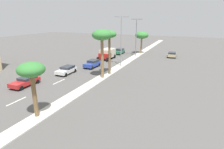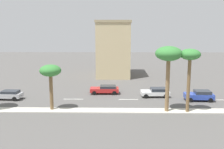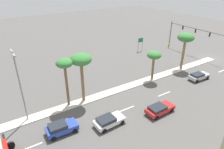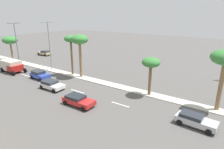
% 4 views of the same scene
% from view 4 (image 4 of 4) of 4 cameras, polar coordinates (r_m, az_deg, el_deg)
% --- Properties ---
extents(ground_plane, '(160.00, 160.00, 0.00)m').
position_cam_4_polar(ground_plane, '(39.34, -12.26, -0.05)').
color(ground_plane, '#565451').
extents(median_curb, '(1.80, 93.28, 0.12)m').
position_cam_4_polar(median_curb, '(47.25, -20.88, 2.22)').
color(median_curb, beige).
rests_on(median_curb, ground).
extents(lane_stripe_leading, '(0.20, 2.80, 0.01)m').
position_cam_4_polar(lane_stripe_leading, '(23.23, 22.94, -14.04)').
color(lane_stripe_leading, silver).
rests_on(lane_stripe_leading, ground).
extents(lane_stripe_trailing, '(0.20, 2.80, 0.01)m').
position_cam_4_polar(lane_stripe_trailing, '(26.23, 2.45, -8.78)').
color(lane_stripe_trailing, silver).
rests_on(lane_stripe_trailing, ground).
extents(lane_stripe_far, '(0.20, 2.80, 0.01)m').
position_cam_4_polar(lane_stripe_far, '(30.85, -10.11, -4.87)').
color(lane_stripe_far, silver).
rests_on(lane_stripe_far, ground).
extents(lane_stripe_right, '(0.20, 2.80, 0.01)m').
position_cam_4_polar(lane_stripe_right, '(41.50, -23.93, -0.26)').
color(lane_stripe_right, silver).
rests_on(lane_stripe_right, ground).
extents(palm_tree_rear, '(2.62, 2.62, 5.62)m').
position_cam_4_polar(palm_tree_rear, '(28.00, 11.36, 3.11)').
color(palm_tree_rear, brown).
rests_on(palm_tree_rear, median_curb).
extents(palm_tree_far, '(3.18, 3.18, 7.91)m').
position_cam_4_polar(palm_tree_far, '(35.91, -9.51, 9.70)').
color(palm_tree_far, olive).
rests_on(palm_tree_far, median_curb).
extents(palm_tree_right, '(2.42, 2.42, 7.62)m').
position_cam_4_polar(palm_tree_right, '(37.81, -12.02, 9.62)').
color(palm_tree_right, brown).
rests_on(palm_tree_right, median_curb).
extents(palm_tree_left, '(3.67, 3.67, 6.05)m').
position_cam_4_polar(palm_tree_left, '(55.89, -27.79, 8.85)').
color(palm_tree_left, olive).
rests_on(palm_tree_left, median_curb).
extents(street_lamp_center, '(2.90, 0.24, 9.92)m').
position_cam_4_polar(street_lamp_center, '(42.49, -17.95, 9.01)').
color(street_lamp_center, gray).
rests_on(street_lamp_center, median_curb).
extents(street_lamp_trailing, '(2.90, 0.24, 9.42)m').
position_cam_4_polar(street_lamp_trailing, '(52.25, -26.36, 9.22)').
color(street_lamp_trailing, slate).
rests_on(street_lamp_trailing, median_curb).
extents(sedan_blue_right, '(2.12, 3.99, 1.45)m').
position_cam_4_polar(sedan_blue_right, '(38.25, -20.46, -0.06)').
color(sedan_blue_right, '#2D47AD').
rests_on(sedan_blue_right, ground).
extents(sedan_red_inboard, '(2.11, 4.45, 1.28)m').
position_cam_4_polar(sedan_red_inboard, '(26.16, -9.93, -7.41)').
color(sedan_red_inboard, red).
rests_on(sedan_red_inboard, ground).
extents(sedan_white_trailing, '(2.21, 4.21, 1.32)m').
position_cam_4_polar(sedan_white_trailing, '(32.59, -17.38, -2.84)').
color(sedan_white_trailing, silver).
rests_on(sedan_white_trailing, ground).
extents(sedan_tan_front, '(2.38, 4.06, 1.38)m').
position_cam_4_polar(sedan_tan_front, '(59.57, -19.16, 6.07)').
color(sedan_tan_front, tan).
rests_on(sedan_tan_front, ground).
extents(sedan_silver_rear, '(2.07, 4.30, 1.32)m').
position_cam_4_polar(sedan_silver_rear, '(23.12, 23.24, -12.18)').
color(sedan_silver_rear, '#B2B2B7').
rests_on(sedan_silver_rear, ground).
extents(box_truck, '(2.74, 5.60, 2.43)m').
position_cam_4_polar(box_truck, '(44.88, -27.34, 2.30)').
color(box_truck, '#B21E19').
rests_on(box_truck, ground).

